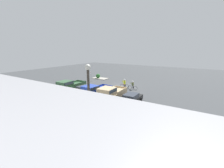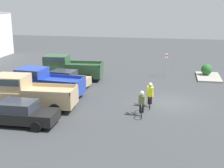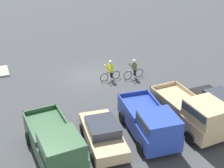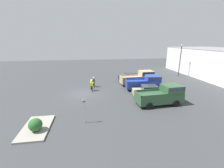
{
  "view_description": "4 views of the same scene",
  "coord_description": "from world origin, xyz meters",
  "px_view_note": "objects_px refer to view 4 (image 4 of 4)",
  "views": [
    {
      "loc": [
        -14.27,
        26.57,
        7.4
      ],
      "look_at": [
        -0.14,
        4.2,
        1.2
      ],
      "focal_mm": 24.0,
      "sensor_mm": 36.0,
      "label": 1
    },
    {
      "loc": [
        -22.16,
        -0.21,
        7.25
      ],
      "look_at": [
        -0.14,
        4.2,
        1.2
      ],
      "focal_mm": 50.0,
      "sensor_mm": 36.0,
      "label": 2
    },
    {
      "loc": [
        7.22,
        22.49,
        11.2
      ],
      "look_at": [
        -0.14,
        4.2,
        1.2
      ],
      "focal_mm": 50.0,
      "sensor_mm": 36.0,
      "label": 3
    },
    {
      "loc": [
        20.43,
        1.08,
        7.21
      ],
      "look_at": [
        -0.14,
        4.2,
        1.2
      ],
      "focal_mm": 24.0,
      "sensor_mm": 36.0,
      "label": 4
    }
  ],
  "objects_px": {
    "cyclist_1": "(94,82)",
    "lamppost": "(180,58)",
    "fire_lane_sign": "(84,108)",
    "sedan_0": "(131,77)",
    "cyclist_0": "(92,85)",
    "sedan_1": "(149,91)",
    "pickup_truck_2": "(163,95)",
    "pickup_truck_0": "(140,78)",
    "pickup_truck_1": "(145,83)",
    "shrub": "(35,125)"
  },
  "relations": [
    {
      "from": "pickup_truck_2",
      "to": "cyclist_1",
      "type": "distance_m",
      "value": 11.26
    },
    {
      "from": "pickup_truck_0",
      "to": "cyclist_1",
      "type": "xyz_separation_m",
      "value": [
        0.21,
        -7.81,
        -0.33
      ]
    },
    {
      "from": "sedan_0",
      "to": "fire_lane_sign",
      "type": "height_order",
      "value": "fire_lane_sign"
    },
    {
      "from": "pickup_truck_1",
      "to": "cyclist_0",
      "type": "distance_m",
      "value": 8.16
    },
    {
      "from": "cyclist_1",
      "to": "lamppost",
      "type": "height_order",
      "value": "lamppost"
    },
    {
      "from": "pickup_truck_0",
      "to": "pickup_truck_2",
      "type": "height_order",
      "value": "pickup_truck_0"
    },
    {
      "from": "cyclist_0",
      "to": "lamppost",
      "type": "bearing_deg",
      "value": 110.75
    },
    {
      "from": "cyclist_0",
      "to": "sedan_0",
      "type": "bearing_deg",
      "value": 123.16
    },
    {
      "from": "sedan_0",
      "to": "cyclist_0",
      "type": "bearing_deg",
      "value": -56.84
    },
    {
      "from": "lamppost",
      "to": "cyclist_1",
      "type": "bearing_deg",
      "value": -74.33
    },
    {
      "from": "pickup_truck_1",
      "to": "pickup_truck_2",
      "type": "bearing_deg",
      "value": -0.07
    },
    {
      "from": "pickup_truck_2",
      "to": "cyclist_0",
      "type": "relative_size",
      "value": 3.05
    },
    {
      "from": "shrub",
      "to": "sedan_0",
      "type": "bearing_deg",
      "value": 140.84
    },
    {
      "from": "cyclist_1",
      "to": "shrub",
      "type": "height_order",
      "value": "cyclist_1"
    },
    {
      "from": "cyclist_1",
      "to": "lamppost",
      "type": "xyz_separation_m",
      "value": [
        -5.05,
        18.0,
        2.97
      ]
    },
    {
      "from": "cyclist_1",
      "to": "fire_lane_sign",
      "type": "relative_size",
      "value": 0.76
    },
    {
      "from": "pickup_truck_0",
      "to": "cyclist_1",
      "type": "height_order",
      "value": "pickup_truck_0"
    },
    {
      "from": "sedan_1",
      "to": "lamppost",
      "type": "xyz_separation_m",
      "value": [
        -10.47,
        10.74,
        3.1
      ]
    },
    {
      "from": "pickup_truck_2",
      "to": "cyclist_1",
      "type": "bearing_deg",
      "value": -136.63
    },
    {
      "from": "sedan_0",
      "to": "shrub",
      "type": "bearing_deg",
      "value": -39.16
    },
    {
      "from": "cyclist_0",
      "to": "cyclist_1",
      "type": "bearing_deg",
      "value": 168.76
    },
    {
      "from": "cyclist_0",
      "to": "pickup_truck_0",
      "type": "bearing_deg",
      "value": 104.56
    },
    {
      "from": "cyclist_1",
      "to": "fire_lane_sign",
      "type": "distance_m",
      "value": 11.19
    },
    {
      "from": "fire_lane_sign",
      "to": "shrub",
      "type": "relative_size",
      "value": 2.24
    },
    {
      "from": "pickup_truck_0",
      "to": "lamppost",
      "type": "relative_size",
      "value": 0.87
    },
    {
      "from": "pickup_truck_1",
      "to": "lamppost",
      "type": "relative_size",
      "value": 0.8
    },
    {
      "from": "pickup_truck_1",
      "to": "sedan_1",
      "type": "bearing_deg",
      "value": -9.83
    },
    {
      "from": "cyclist_0",
      "to": "pickup_truck_2",
      "type": "bearing_deg",
      "value": 52.3
    },
    {
      "from": "pickup_truck_0",
      "to": "cyclist_0",
      "type": "distance_m",
      "value": 8.47
    },
    {
      "from": "cyclist_1",
      "to": "lamppost",
      "type": "relative_size",
      "value": 0.28
    },
    {
      "from": "lamppost",
      "to": "sedan_0",
      "type": "bearing_deg",
      "value": -79.25
    },
    {
      "from": "sedan_1",
      "to": "cyclist_0",
      "type": "xyz_separation_m",
      "value": [
        -3.5,
        -7.64,
        0.17
      ]
    },
    {
      "from": "sedan_0",
      "to": "pickup_truck_2",
      "type": "bearing_deg",
      "value": 3.16
    },
    {
      "from": "cyclist_0",
      "to": "cyclist_1",
      "type": "distance_m",
      "value": 1.95
    },
    {
      "from": "sedan_0",
      "to": "cyclist_0",
      "type": "xyz_separation_m",
      "value": [
        4.9,
        -7.5,
        0.18
      ]
    },
    {
      "from": "sedan_0",
      "to": "cyclist_1",
      "type": "relative_size",
      "value": 2.62
    },
    {
      "from": "pickup_truck_2",
      "to": "fire_lane_sign",
      "type": "bearing_deg",
      "value": -71.83
    },
    {
      "from": "pickup_truck_1",
      "to": "cyclist_1",
      "type": "bearing_deg",
      "value": -108.94
    },
    {
      "from": "sedan_0",
      "to": "sedan_1",
      "type": "height_order",
      "value": "sedan_1"
    },
    {
      "from": "sedan_1",
      "to": "pickup_truck_2",
      "type": "bearing_deg",
      "value": 9.66
    },
    {
      "from": "fire_lane_sign",
      "to": "lamppost",
      "type": "height_order",
      "value": "lamppost"
    },
    {
      "from": "pickup_truck_1",
      "to": "fire_lane_sign",
      "type": "relative_size",
      "value": 2.17
    },
    {
      "from": "pickup_truck_0",
      "to": "cyclist_0",
      "type": "relative_size",
      "value": 3.16
    },
    {
      "from": "cyclist_1",
      "to": "fire_lane_sign",
      "type": "bearing_deg",
      "value": -6.13
    },
    {
      "from": "cyclist_0",
      "to": "sedan_1",
      "type": "bearing_deg",
      "value": 65.38
    },
    {
      "from": "sedan_1",
      "to": "fire_lane_sign",
      "type": "xyz_separation_m",
      "value": [
        5.7,
        -8.45,
        0.72
      ]
    },
    {
      "from": "pickup_truck_0",
      "to": "fire_lane_sign",
      "type": "relative_size",
      "value": 2.35
    },
    {
      "from": "lamppost",
      "to": "shrub",
      "type": "bearing_deg",
      "value": -53.54
    },
    {
      "from": "pickup_truck_0",
      "to": "pickup_truck_2",
      "type": "distance_m",
      "value": 8.4
    },
    {
      "from": "pickup_truck_2",
      "to": "shrub",
      "type": "relative_size",
      "value": 5.1
    }
  ]
}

